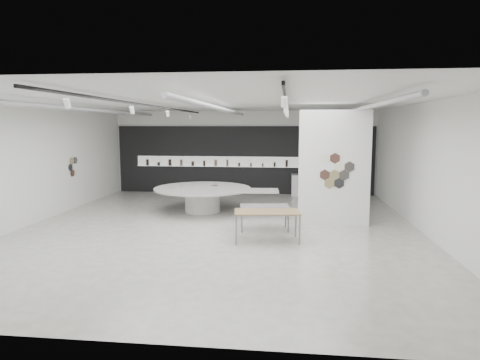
# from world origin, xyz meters

# --- Properties ---
(room) EXTENTS (12.02, 14.02, 3.82)m
(room) POSITION_xyz_m (-0.09, -0.00, 2.07)
(room) COLOR #BAB9B0
(room) RESTS_ON ground
(back_wall_display) EXTENTS (11.80, 0.27, 3.10)m
(back_wall_display) POSITION_xyz_m (-0.08, 6.93, 1.54)
(back_wall_display) COLOR black
(back_wall_display) RESTS_ON ground
(partition_column) EXTENTS (2.20, 0.38, 3.60)m
(partition_column) POSITION_xyz_m (3.50, 1.00, 1.80)
(partition_column) COLOR white
(partition_column) RESTS_ON ground
(display_island) EXTENTS (4.67, 3.76, 0.90)m
(display_island) POSITION_xyz_m (-0.94, 2.47, 0.58)
(display_island) COLOR white
(display_island) RESTS_ON ground
(sample_table_wood) EXTENTS (1.84, 1.07, 0.82)m
(sample_table_wood) POSITION_xyz_m (1.53, -1.26, 0.76)
(sample_table_wood) COLOR olive
(sample_table_wood) RESTS_ON ground
(sample_table_stone) EXTENTS (1.52, 0.90, 0.74)m
(sample_table_stone) POSITION_xyz_m (1.38, -0.02, 0.68)
(sample_table_stone) COLOR gray
(sample_table_stone) RESTS_ON ground
(kitchen_counter) EXTENTS (1.74, 0.70, 1.37)m
(kitchen_counter) POSITION_xyz_m (3.07, 6.50, 0.49)
(kitchen_counter) COLOR white
(kitchen_counter) RESTS_ON ground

